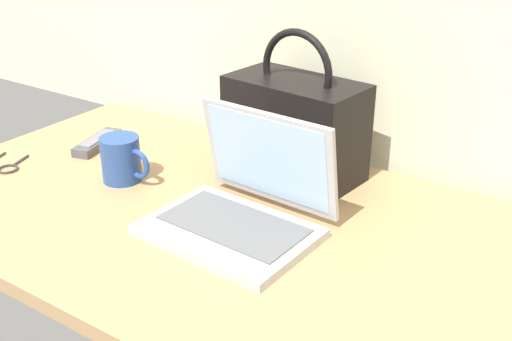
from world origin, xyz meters
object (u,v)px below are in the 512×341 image
Objects in this scene: coffee_mug at (122,159)px; handbag at (295,126)px; laptop at (243,205)px; remote_control_near at (97,142)px.

handbag reaches higher than coffee_mug.
remote_control_near is at bearing 166.91° from laptop.
handbag reaches higher than laptop.
remote_control_near is (-0.19, 0.10, -0.04)m from coffee_mug.
laptop is 1.93× the size of remote_control_near.
laptop is at bearing -3.55° from coffee_mug.
laptop reaches higher than coffee_mug.
laptop is at bearing -81.01° from handbag.
laptop reaches higher than remote_control_near.
handbag is at bearing 39.07° from coffee_mug.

